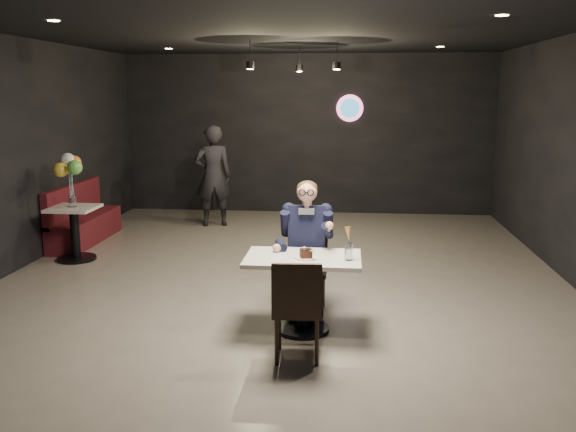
# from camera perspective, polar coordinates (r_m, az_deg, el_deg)

# --- Properties ---
(floor) EXTENTS (9.00, 9.00, 0.00)m
(floor) POSITION_cam_1_polar(r_m,az_deg,el_deg) (7.54, -0.61, -6.15)
(floor) COLOR gray
(floor) RESTS_ON ground
(wall_sign) EXTENTS (0.50, 0.06, 0.50)m
(wall_sign) POSITION_cam_1_polar(r_m,az_deg,el_deg) (11.62, 5.80, 10.01)
(wall_sign) COLOR pink
(wall_sign) RESTS_ON floor
(pendant_lights) EXTENTS (1.40, 1.20, 0.36)m
(pendant_lights) POSITION_cam_1_polar(r_m,az_deg,el_deg) (9.20, 0.76, 15.18)
(pendant_lights) COLOR black
(pendant_lights) RESTS_ON floor
(main_table) EXTENTS (1.10, 0.70, 0.75)m
(main_table) POSITION_cam_1_polar(r_m,az_deg,el_deg) (5.93, 1.39, -7.30)
(main_table) COLOR white
(main_table) RESTS_ON floor
(chair_far) EXTENTS (0.42, 0.46, 0.92)m
(chair_far) POSITION_cam_1_polar(r_m,az_deg,el_deg) (6.43, 1.77, -5.01)
(chair_far) COLOR black
(chair_far) RESTS_ON floor
(chair_near) EXTENTS (0.44, 0.48, 0.92)m
(chair_near) POSITION_cam_1_polar(r_m,az_deg,el_deg) (5.33, 0.90, -8.55)
(chair_near) COLOR black
(chair_near) RESTS_ON floor
(seated_man) EXTENTS (0.60, 0.80, 1.44)m
(seated_man) POSITION_cam_1_polar(r_m,az_deg,el_deg) (6.36, 1.78, -2.77)
(seated_man) COLOR black
(seated_man) RESTS_ON floor
(dessert_plate) EXTENTS (0.22, 0.22, 0.01)m
(dessert_plate) POSITION_cam_1_polar(r_m,az_deg,el_deg) (5.77, 1.70, -3.90)
(dessert_plate) COLOR white
(dessert_plate) RESTS_ON main_table
(cake_slice) EXTENTS (0.13, 0.11, 0.07)m
(cake_slice) POSITION_cam_1_polar(r_m,az_deg,el_deg) (5.74, 1.70, -3.55)
(cake_slice) COLOR black
(cake_slice) RESTS_ON dessert_plate
(mint_leaf) EXTENTS (0.06, 0.04, 0.01)m
(mint_leaf) POSITION_cam_1_polar(r_m,az_deg,el_deg) (5.68, 2.37, -3.26)
(mint_leaf) COLOR green
(mint_leaf) RESTS_ON cake_slice
(sundae_glass) EXTENTS (0.07, 0.07, 0.16)m
(sundae_glass) POSITION_cam_1_polar(r_m,az_deg,el_deg) (5.71, 5.68, -3.33)
(sundae_glass) COLOR silver
(sundae_glass) RESTS_ON main_table
(wafer_cone) EXTENTS (0.08, 0.08, 0.13)m
(wafer_cone) POSITION_cam_1_polar(r_m,az_deg,el_deg) (5.68, 5.68, -1.68)
(wafer_cone) COLOR #B17A48
(wafer_cone) RESTS_ON sundae_glass
(booth_bench) EXTENTS (0.45, 1.81, 0.91)m
(booth_bench) POSITION_cam_1_polar(r_m,az_deg,el_deg) (9.91, -18.50, 0.22)
(booth_bench) COLOR #440E19
(booth_bench) RESTS_ON floor
(side_table) EXTENTS (0.61, 0.61, 0.76)m
(side_table) POSITION_cam_1_polar(r_m,az_deg,el_deg) (8.91, -19.30, -1.52)
(side_table) COLOR white
(side_table) RESTS_ON floor
(balloon_vase) EXTENTS (0.10, 0.10, 0.16)m
(balloon_vase) POSITION_cam_1_polar(r_m,az_deg,el_deg) (8.83, -19.49, 1.31)
(balloon_vase) COLOR silver
(balloon_vase) RESTS_ON side_table
(balloon_bunch) EXTENTS (0.36, 0.36, 0.60)m
(balloon_bunch) POSITION_cam_1_polar(r_m,az_deg,el_deg) (8.77, -19.65, 3.70)
(balloon_bunch) COLOR yellow
(balloon_bunch) RESTS_ON balloon_vase
(passerby) EXTENTS (0.73, 0.58, 1.74)m
(passerby) POSITION_cam_1_polar(r_m,az_deg,el_deg) (10.62, -7.02, 3.74)
(passerby) COLOR black
(passerby) RESTS_ON floor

